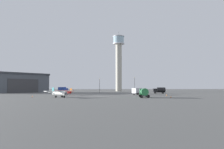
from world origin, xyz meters
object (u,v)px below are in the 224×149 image
at_px(truck_box_silver, 138,91).
at_px(light_post_west, 135,83).
at_px(control_tower, 119,58).
at_px(traffic_cone_near_right, 167,95).
at_px(airplane_white, 59,93).
at_px(traffic_cone_mid_apron, 171,97).
at_px(truck_fuel_tanker_black, 159,90).
at_px(traffic_cone_near_left, 32,96).
at_px(truck_fuel_tanker_green, 144,92).
at_px(truck_box_blue, 63,90).
at_px(light_post_east, 100,84).
at_px(airplane_red, 66,92).

distance_m(truck_box_silver, light_post_west, 25.42).
relative_size(control_tower, traffic_cone_near_right, 60.89).
height_order(truck_box_silver, light_post_west, light_post_west).
distance_m(airplane_white, traffic_cone_near_right, 38.20).
xyz_separation_m(traffic_cone_near_right, traffic_cone_mid_apron, (-2.30, -11.41, -0.06)).
distance_m(light_post_west, traffic_cone_near_right, 37.73).
relative_size(truck_fuel_tanker_black, truck_box_silver, 0.99).
bearing_deg(traffic_cone_mid_apron, traffic_cone_near_left, 174.38).
bearing_deg(truck_fuel_tanker_green, airplane_white, 92.52).
bearing_deg(truck_box_blue, truck_box_silver, 14.92).
bearing_deg(truck_box_blue, control_tower, 97.74).
bearing_deg(traffic_cone_mid_apron, truck_fuel_tanker_green, 171.13).
bearing_deg(traffic_cone_near_right, light_post_west, 99.23).
bearing_deg(truck_box_silver, truck_fuel_tanker_green, -130.76).
distance_m(traffic_cone_near_left, traffic_cone_near_right, 46.58).
bearing_deg(light_post_west, truck_box_blue, -179.86).
relative_size(light_post_east, traffic_cone_mid_apron, 12.70).
bearing_deg(airplane_red, truck_fuel_tanker_black, -127.42).
xyz_separation_m(airplane_white, light_post_east, (12.00, 46.78, 3.31)).
relative_size(control_tower, truck_fuel_tanker_green, 6.75).
relative_size(light_post_west, light_post_east, 1.10).
relative_size(truck_fuel_tanker_black, traffic_cone_mid_apron, 9.69).
height_order(control_tower, truck_box_blue, control_tower).
xyz_separation_m(control_tower, light_post_west, (5.73, -37.57, -19.41)).
bearing_deg(traffic_cone_mid_apron, truck_box_silver, 104.43).
distance_m(truck_fuel_tanker_green, light_post_east, 50.73).
xyz_separation_m(truck_fuel_tanker_green, light_post_west, (4.42, 47.08, 3.55)).
bearing_deg(control_tower, truck_box_blue, -131.43).
bearing_deg(airplane_white, control_tower, 116.19).
bearing_deg(control_tower, light_post_east, -110.43).
relative_size(control_tower, airplane_red, 5.37).
xyz_separation_m(truck_fuel_tanker_black, traffic_cone_mid_apron, (-6.94, -37.16, -1.36)).
relative_size(truck_fuel_tanker_green, traffic_cone_near_right, 9.03).
height_order(truck_box_silver, truck_box_blue, truck_box_blue).
height_order(airplane_white, truck_fuel_tanker_black, airplane_white).
height_order(truck_fuel_tanker_black, traffic_cone_near_left, truck_fuel_tanker_black).
bearing_deg(traffic_cone_mid_apron, truck_fuel_tanker_black, 79.43).
relative_size(truck_fuel_tanker_black, traffic_cone_near_right, 8.19).
height_order(control_tower, truck_fuel_tanker_black, control_tower).
relative_size(truck_box_blue, light_post_west, 0.74).
height_order(airplane_red, traffic_cone_mid_apron, airplane_red).
bearing_deg(light_post_west, truck_box_silver, -95.22).
xyz_separation_m(truck_box_blue, truck_fuel_tanker_green, (34.55, -46.99, -0.09)).
bearing_deg(light_post_west, truck_fuel_tanker_green, -95.36).
bearing_deg(control_tower, light_post_west, -81.33).
relative_size(control_tower, airplane_white, 5.14).
xyz_separation_m(truck_fuel_tanker_black, truck_box_silver, (-12.93, -13.87, -0.07)).
bearing_deg(truck_fuel_tanker_black, truck_fuel_tanker_green, 71.80).
relative_size(light_post_west, traffic_cone_mid_apron, 14.03).
xyz_separation_m(airplane_red, truck_fuel_tanker_green, (28.43, -21.48, 0.38)).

